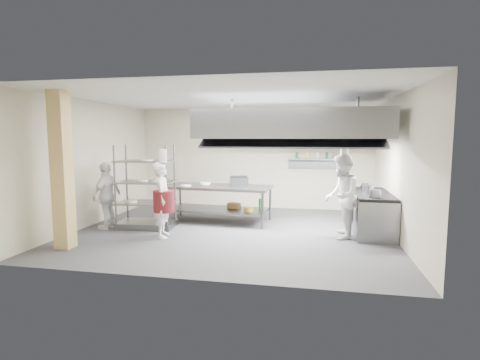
% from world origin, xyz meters
% --- Properties ---
extents(floor, '(7.00, 7.00, 0.00)m').
position_xyz_m(floor, '(0.00, 0.00, 0.00)').
color(floor, '#333335').
rests_on(floor, ground).
extents(ceiling, '(7.00, 7.00, 0.00)m').
position_xyz_m(ceiling, '(0.00, 0.00, 3.00)').
color(ceiling, silver).
rests_on(ceiling, wall_back).
extents(wall_back, '(7.00, 0.00, 7.00)m').
position_xyz_m(wall_back, '(0.00, 3.00, 1.50)').
color(wall_back, '#B2A78D').
rests_on(wall_back, ground).
extents(wall_left, '(0.00, 6.00, 6.00)m').
position_xyz_m(wall_left, '(-3.50, 0.00, 1.50)').
color(wall_left, '#B2A78D').
rests_on(wall_left, ground).
extents(wall_right, '(0.00, 6.00, 6.00)m').
position_xyz_m(wall_right, '(3.50, 0.00, 1.50)').
color(wall_right, '#B2A78D').
rests_on(wall_right, ground).
extents(column, '(0.30, 0.30, 3.00)m').
position_xyz_m(column, '(-2.90, -1.90, 1.50)').
color(column, '#DCBA70').
rests_on(column, floor).
extents(exhaust_hood, '(4.00, 2.50, 0.60)m').
position_xyz_m(exhaust_hood, '(1.30, 0.40, 2.40)').
color(exhaust_hood, slate).
rests_on(exhaust_hood, ceiling).
extents(hood_strip_a, '(1.60, 0.12, 0.04)m').
position_xyz_m(hood_strip_a, '(0.40, 0.40, 2.08)').
color(hood_strip_a, white).
rests_on(hood_strip_a, exhaust_hood).
extents(hood_strip_b, '(1.60, 0.12, 0.04)m').
position_xyz_m(hood_strip_b, '(2.20, 0.40, 2.08)').
color(hood_strip_b, white).
rests_on(hood_strip_b, exhaust_hood).
extents(wall_shelf, '(1.50, 0.28, 0.04)m').
position_xyz_m(wall_shelf, '(1.80, 2.84, 1.50)').
color(wall_shelf, slate).
rests_on(wall_shelf, wall_back).
extents(island, '(2.76, 1.32, 0.91)m').
position_xyz_m(island, '(-0.58, 0.92, 0.46)').
color(island, gray).
rests_on(island, floor).
extents(island_worktop, '(2.76, 1.32, 0.06)m').
position_xyz_m(island_worktop, '(-0.58, 0.92, 0.88)').
color(island_worktop, slate).
rests_on(island_worktop, island).
extents(island_undershelf, '(2.53, 1.19, 0.04)m').
position_xyz_m(island_undershelf, '(-0.58, 0.92, 0.30)').
color(island_undershelf, slate).
rests_on(island_undershelf, island).
extents(pass_rack, '(1.36, 0.87, 1.96)m').
position_xyz_m(pass_rack, '(-2.07, -0.06, 0.98)').
color(pass_rack, gray).
rests_on(pass_rack, floor).
extents(cooking_range, '(0.80, 2.00, 0.84)m').
position_xyz_m(cooking_range, '(3.08, 0.50, 0.42)').
color(cooking_range, slate).
rests_on(cooking_range, floor).
extents(range_top, '(0.78, 1.96, 0.06)m').
position_xyz_m(range_top, '(3.08, 0.50, 0.87)').
color(range_top, black).
rests_on(range_top, cooking_range).
extents(chef_head, '(0.52, 0.66, 1.61)m').
position_xyz_m(chef_head, '(-1.36, -0.79, 0.80)').
color(chef_head, silver).
rests_on(chef_head, floor).
extents(chef_line, '(0.76, 0.93, 1.78)m').
position_xyz_m(chef_line, '(2.37, -0.13, 0.89)').
color(chef_line, silver).
rests_on(chef_line, floor).
extents(chef_plating, '(0.48, 0.95, 1.56)m').
position_xyz_m(chef_plating, '(-2.91, -0.35, 0.78)').
color(chef_plating, silver).
rests_on(chef_plating, floor).
extents(griddle, '(0.54, 0.46, 0.22)m').
position_xyz_m(griddle, '(-0.05, 0.97, 1.02)').
color(griddle, slate).
rests_on(griddle, island_worktop).
extents(wicker_basket, '(0.34, 0.26, 0.13)m').
position_xyz_m(wicker_basket, '(-0.20, 1.06, 0.39)').
color(wicker_basket, olive).
rests_on(wicker_basket, island_undershelf).
extents(stockpot, '(0.24, 0.24, 0.16)m').
position_xyz_m(stockpot, '(2.99, 0.48, 0.98)').
color(stockpot, gray).
rests_on(stockpot, range_top).
extents(plate_stack, '(0.28, 0.28, 0.05)m').
position_xyz_m(plate_stack, '(-2.07, -0.06, 0.62)').
color(plate_stack, white).
rests_on(plate_stack, pass_rack).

